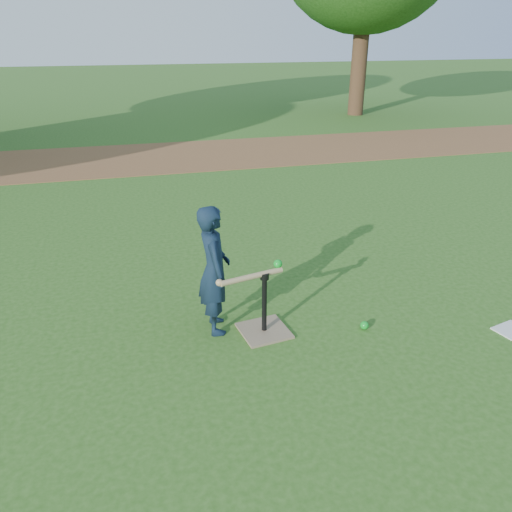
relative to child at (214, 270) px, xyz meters
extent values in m
plane|color=#285116|center=(0.36, -0.35, -0.61)|extent=(80.00, 80.00, 0.00)
cube|color=brown|center=(0.36, 7.15, -0.60)|extent=(24.00, 3.00, 0.01)
imported|color=black|center=(0.00, 0.00, 0.00)|extent=(0.30, 0.45, 1.22)
sphere|color=#0D9922|center=(1.35, -0.38, -0.57)|extent=(0.08, 0.08, 0.08)
cube|color=silver|center=(2.68, -0.76, -0.60)|extent=(0.35, 0.30, 0.01)
cube|color=#836D53|center=(0.42, -0.18, -0.60)|extent=(0.49, 0.49, 0.02)
cylinder|color=black|center=(0.42, -0.18, -0.31)|extent=(0.05, 0.05, 0.55)
cylinder|color=black|center=(0.42, -0.18, -0.03)|extent=(0.08, 0.08, 0.06)
cylinder|color=tan|center=(0.30, -0.20, 0.00)|extent=(0.60, 0.19, 0.05)
sphere|color=tan|center=(0.00, -0.24, 0.00)|extent=(0.06, 0.06, 0.06)
sphere|color=#0D9922|center=(0.56, -0.12, 0.05)|extent=(0.08, 0.08, 0.08)
cylinder|color=#382316|center=(6.86, 11.65, 1.10)|extent=(0.50, 0.50, 3.42)
camera|label=1|loc=(-0.66, -4.00, 1.98)|focal=35.00mm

